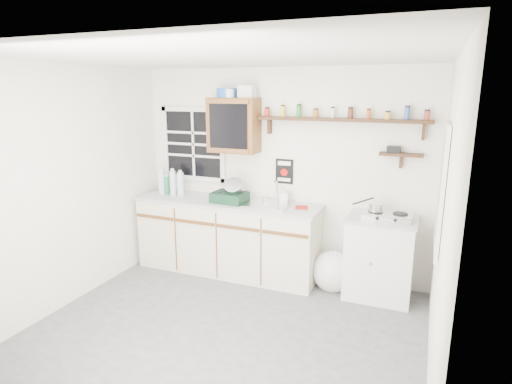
{
  "coord_description": "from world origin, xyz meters",
  "views": [
    {
      "loc": [
        1.66,
        -3.24,
        2.24
      ],
      "look_at": [
        0.11,
        0.55,
        1.26
      ],
      "focal_mm": 30.0,
      "sensor_mm": 36.0,
      "label": 1
    }
  ],
  "objects_px": {
    "hotplate": "(388,216)",
    "upper_cabinet": "(234,125)",
    "main_cabinet": "(228,236)",
    "right_cabinet": "(379,257)",
    "dish_rack": "(231,194)",
    "spice_shelf": "(342,119)"
  },
  "relations": [
    {
      "from": "hotplate",
      "to": "upper_cabinet",
      "type": "bearing_deg",
      "value": 178.22
    },
    {
      "from": "upper_cabinet",
      "to": "spice_shelf",
      "type": "relative_size",
      "value": 0.34
    },
    {
      "from": "right_cabinet",
      "to": "main_cabinet",
      "type": "bearing_deg",
      "value": -179.21
    },
    {
      "from": "upper_cabinet",
      "to": "hotplate",
      "type": "xyz_separation_m",
      "value": [
        1.85,
        -0.14,
        -0.88
      ]
    },
    {
      "from": "upper_cabinet",
      "to": "dish_rack",
      "type": "bearing_deg",
      "value": -78.44
    },
    {
      "from": "main_cabinet",
      "to": "right_cabinet",
      "type": "relative_size",
      "value": 2.54
    },
    {
      "from": "main_cabinet",
      "to": "hotplate",
      "type": "height_order",
      "value": "hotplate"
    },
    {
      "from": "hotplate",
      "to": "main_cabinet",
      "type": "bearing_deg",
      "value": -177.35
    },
    {
      "from": "right_cabinet",
      "to": "hotplate",
      "type": "bearing_deg",
      "value": -20.02
    },
    {
      "from": "main_cabinet",
      "to": "hotplate",
      "type": "bearing_deg",
      "value": 0.16
    },
    {
      "from": "main_cabinet",
      "to": "spice_shelf",
      "type": "height_order",
      "value": "spice_shelf"
    },
    {
      "from": "right_cabinet",
      "to": "hotplate",
      "type": "distance_m",
      "value": 0.49
    },
    {
      "from": "main_cabinet",
      "to": "upper_cabinet",
      "type": "bearing_deg",
      "value": 76.32
    },
    {
      "from": "spice_shelf",
      "to": "hotplate",
      "type": "relative_size",
      "value": 3.7
    },
    {
      "from": "right_cabinet",
      "to": "dish_rack",
      "type": "relative_size",
      "value": 2.17
    },
    {
      "from": "main_cabinet",
      "to": "dish_rack",
      "type": "bearing_deg",
      "value": -33.4
    },
    {
      "from": "upper_cabinet",
      "to": "dish_rack",
      "type": "distance_m",
      "value": 0.83
    },
    {
      "from": "main_cabinet",
      "to": "hotplate",
      "type": "xyz_separation_m",
      "value": [
        1.89,
        0.01,
        0.48
      ]
    },
    {
      "from": "upper_cabinet",
      "to": "spice_shelf",
      "type": "height_order",
      "value": "upper_cabinet"
    },
    {
      "from": "dish_rack",
      "to": "right_cabinet",
      "type": "bearing_deg",
      "value": 5.53
    },
    {
      "from": "right_cabinet",
      "to": "dish_rack",
      "type": "xyz_separation_m",
      "value": [
        -1.76,
        -0.07,
        0.56
      ]
    },
    {
      "from": "right_cabinet",
      "to": "dish_rack",
      "type": "bearing_deg",
      "value": -177.58
    }
  ]
}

